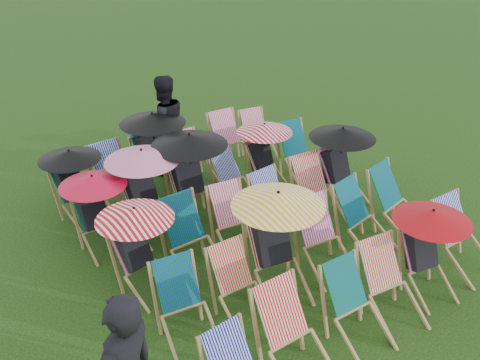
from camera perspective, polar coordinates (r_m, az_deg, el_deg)
ground at (r=8.31m, az=1.80°, el=-6.65°), size 100.00×100.00×0.00m
deckchair_1 at (r=6.08m, az=6.05°, el=-16.43°), size 0.70×0.96×1.02m
deckchair_2 at (r=6.60m, az=12.53°, el=-13.19°), size 0.67×0.90×0.94m
deckchair_3 at (r=6.99m, az=15.98°, el=-10.82°), size 0.76×0.97×0.97m
deckchair_4 at (r=7.47m, az=19.50°, el=-7.17°), size 1.01×1.08×1.20m
deckchair_5 at (r=8.18m, az=22.89°, el=-5.69°), size 0.69×0.94×0.99m
deckchair_6 at (r=6.50m, az=-5.84°, el=-13.32°), size 0.75×0.95×0.94m
deckchair_7 at (r=6.77m, az=0.13°, el=-11.29°), size 0.63×0.86×0.90m
deckchair_8 at (r=7.00m, az=4.03°, el=-6.67°), size 1.21×1.30×1.44m
deckchair_9 at (r=7.60m, az=9.04°, el=-6.25°), size 0.77×0.99×0.99m
deckchair_10 at (r=8.16m, az=13.26°, el=-4.03°), size 0.79×1.00×1.00m
deckchair_11 at (r=8.69m, az=16.68°, el=-2.25°), size 0.83×1.04×1.02m
deckchair_12 at (r=7.18m, az=-10.63°, el=-7.28°), size 1.03×1.12×1.22m
deckchair_13 at (r=7.50m, az=-5.08°, el=-6.32°), size 0.69×0.96×1.03m
deckchair_14 at (r=7.90m, az=-0.39°, el=-4.51°), size 0.74×0.95×0.95m
deckchair_15 at (r=8.29m, az=4.19°, el=-2.83°), size 0.70×0.93×0.96m
deckchair_16 at (r=8.75m, az=8.42°, el=-1.12°), size 0.72×0.96×1.00m
deckchair_17 at (r=9.20m, az=10.89°, el=1.64°), size 1.12×1.18×1.32m
deckchair_18 at (r=8.14m, az=-15.04°, el=-3.33°), size 0.99×1.03×1.17m
deckchair_19 at (r=8.34m, az=-10.00°, el=-1.13°), size 1.15×1.22×1.36m
deckchair_20 at (r=8.57m, az=-5.18°, el=0.42°), size 1.21×1.27×1.44m
deckchair_21 at (r=9.12m, az=-0.50°, el=0.18°), size 0.72×0.91×0.90m
deckchair_22 at (r=9.55m, az=2.79°, el=2.68°), size 0.99×1.06×1.18m
deckchair_23 at (r=10.03m, az=6.43°, el=2.98°), size 0.75×0.96×0.97m
deckchair_24 at (r=9.01m, az=-17.22°, el=-0.39°), size 0.99×1.08×1.17m
deckchair_25 at (r=9.24m, az=-12.97°, el=0.22°), size 0.71×0.97×1.03m
deckchair_26 at (r=9.59m, az=-8.97°, el=3.17°), size 1.17×1.24×1.38m
deckchair_27 at (r=9.86m, az=-4.83°, el=2.32°), size 0.62×0.84×0.88m
deckchair_28 at (r=10.37m, az=-0.91°, el=4.18°), size 0.73×0.97×1.00m
deckchair_29 at (r=10.71m, az=2.04°, el=4.71°), size 0.74×0.93×0.91m
person_rear at (r=10.00m, az=-8.12°, el=5.75°), size 0.97×0.77×1.91m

